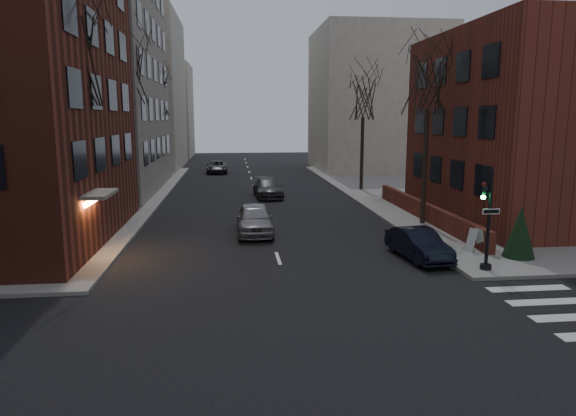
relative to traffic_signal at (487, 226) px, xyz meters
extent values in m
plane|color=black|center=(-7.94, -8.99, -1.91)|extent=(160.00, 160.00, 0.00)
cube|color=gray|center=(-24.94, 25.01, 12.09)|extent=(18.00, 18.00, 28.00)
cube|color=maroon|center=(8.56, 10.01, 3.59)|extent=(12.00, 14.00, 11.00)
cube|color=maroon|center=(1.36, 10.01, -1.26)|extent=(0.35, 16.00, 1.00)
cube|color=beige|center=(-22.94, 46.01, 7.09)|extent=(14.00, 16.00, 18.00)
cube|color=beige|center=(7.06, 41.01, 6.09)|extent=(14.00, 14.00, 16.00)
cube|color=beige|center=(-20.94, 63.01, 5.09)|extent=(10.00, 12.00, 14.00)
cylinder|color=black|center=(0.06, 0.01, 0.24)|extent=(0.14, 0.14, 4.00)
cylinder|color=black|center=(0.06, 0.01, -1.66)|extent=(0.44, 0.44, 0.20)
imported|color=black|center=(-0.19, 0.01, 1.09)|extent=(0.16, 0.20, 1.00)
sphere|color=#19FF4C|center=(-0.26, -0.04, 1.14)|extent=(0.18, 0.18, 0.18)
cube|color=white|center=(0.06, -0.11, 0.59)|extent=(0.70, 0.03, 0.22)
cylinder|color=#2D231C|center=(-16.74, 5.01, 1.57)|extent=(0.28, 0.28, 6.65)
cylinder|color=#2D231C|center=(-16.74, 17.01, 1.74)|extent=(0.28, 0.28, 7.00)
cylinder|color=#2D231C|center=(-16.74, 31.01, 1.39)|extent=(0.28, 0.28, 6.30)
cylinder|color=#2D231C|center=(0.86, 9.01, 1.39)|extent=(0.28, 0.28, 6.30)
cylinder|color=#2D231C|center=(0.86, 23.01, 1.22)|extent=(0.28, 0.28, 5.95)
cylinder|color=black|center=(-16.14, 13.01, 1.24)|extent=(0.12, 0.12, 6.00)
sphere|color=#FFA54C|center=(-16.14, 13.01, 4.34)|extent=(0.36, 0.36, 0.36)
cylinder|color=black|center=(-16.14, 33.01, 1.24)|extent=(0.12, 0.12, 6.00)
sphere|color=#FFA54C|center=(-16.14, 33.01, 4.34)|extent=(0.36, 0.36, 0.36)
imported|color=black|center=(-1.89, 2.24, -1.24)|extent=(1.91, 4.18, 1.33)
imported|color=gray|center=(-8.74, 7.96, -1.11)|extent=(1.89, 4.67, 1.59)
imported|color=#38383D|center=(-7.14, 20.51, -1.20)|extent=(2.26, 5.00, 1.42)
imported|color=#3A393E|center=(-11.54, 38.51, -1.23)|extent=(2.41, 4.94, 1.35)
cube|color=silver|center=(0.96, 2.75, -1.25)|extent=(0.51, 0.68, 1.03)
cone|color=black|center=(2.34, 1.56, -0.65)|extent=(1.53, 1.53, 2.22)
camera|label=1|loc=(-9.88, -18.63, 4.19)|focal=32.00mm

